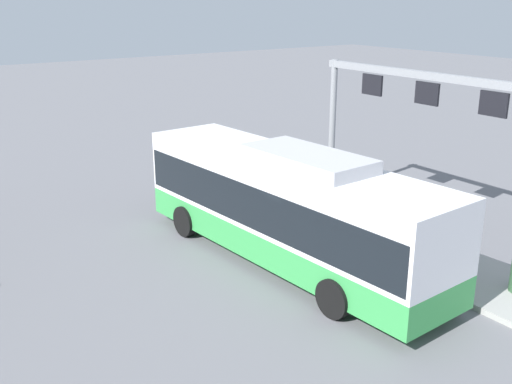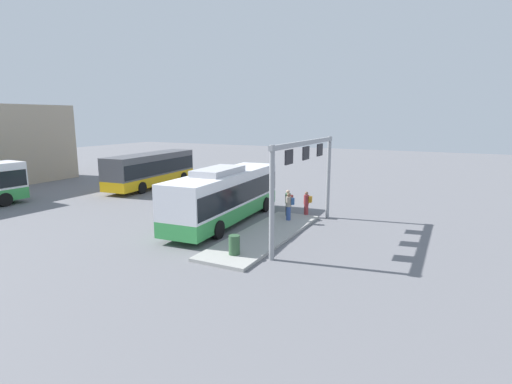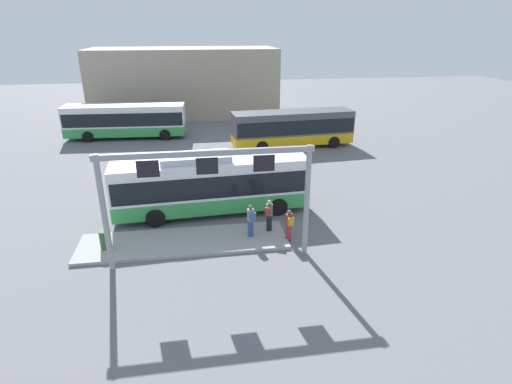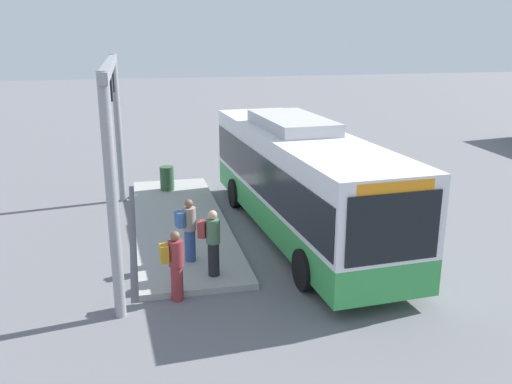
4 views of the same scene
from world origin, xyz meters
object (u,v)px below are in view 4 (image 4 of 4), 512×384
(person_waiting_mid, at_px, (188,229))
(trash_bin, at_px, (167,178))
(person_waiting_near, at_px, (212,241))
(person_boarding, at_px, (175,264))
(bus_main, at_px, (300,176))

(person_waiting_mid, distance_m, trash_bin, 6.88)
(person_waiting_near, distance_m, trash_bin, 7.89)
(person_boarding, distance_m, person_waiting_near, 1.27)
(person_waiting_near, relative_size, person_waiting_mid, 1.00)
(person_waiting_near, bearing_deg, bus_main, 67.55)
(person_boarding, bearing_deg, person_waiting_mid, 68.84)
(person_boarding, distance_m, person_waiting_mid, 1.88)
(trash_bin, bearing_deg, person_waiting_mid, 0.78)
(person_waiting_near, xyz_separation_m, trash_bin, (-7.86, -0.56, -0.44))
(person_waiting_near, xyz_separation_m, person_waiting_mid, (-1.00, -0.46, 0.00))
(bus_main, relative_size, person_waiting_mid, 6.49)
(person_boarding, bearing_deg, trash_bin, 81.67)
(person_waiting_near, bearing_deg, person_boarding, -113.93)
(bus_main, xyz_separation_m, trash_bin, (-5.17, -3.60, -1.20))
(person_waiting_near, relative_size, trash_bin, 1.86)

